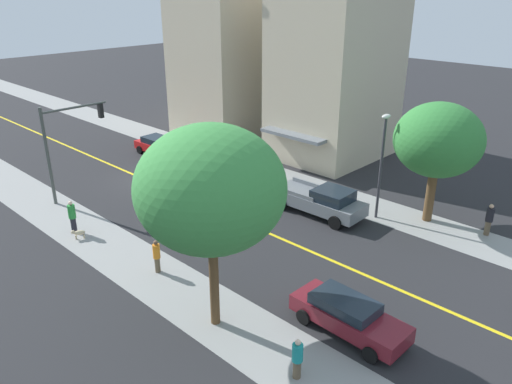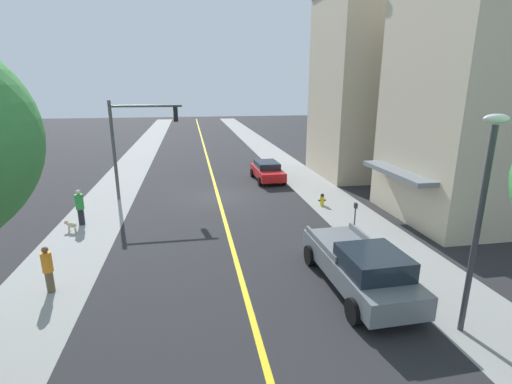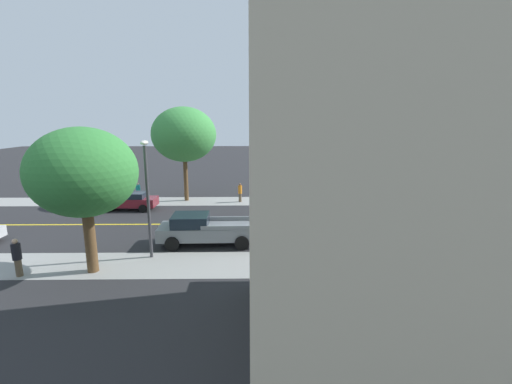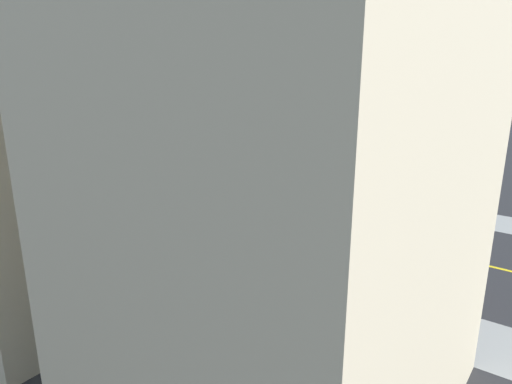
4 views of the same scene
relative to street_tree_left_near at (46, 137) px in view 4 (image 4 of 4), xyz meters
The scene contains 21 objects.
ground_plane 19.44m from the street_tree_left_near, 66.14° to the right, with size 140.00×140.00×0.00m, color #262628.
sidewalk_left 17.90m from the street_tree_left_near, 87.61° to the right, with size 3.27×126.00×0.01m, color gray.
sidewalk_right 23.04m from the street_tree_left_near, 49.87° to the right, with size 3.27×126.00×0.01m, color gray.
road_centerline_stripe 19.44m from the street_tree_left_near, 66.14° to the right, with size 0.20×126.00×0.00m, color yellow.
brick_apartment_block 22.96m from the street_tree_left_near, 105.26° to the right, with size 10.49×7.68×14.12m.
corner_shop_building 12.91m from the street_tree_left_near, 118.28° to the right, with size 10.04×7.37×14.47m.
street_tree_left_near is the anchor object (origin of this frame).
street_tree_right_corner 15.04m from the street_tree_left_near, ahead, with size 5.58×5.58×8.26m.
fire_hydrant 15.18m from the street_tree_left_near, 83.59° to the right, with size 0.44×0.24×0.73m.
parking_meter 10.95m from the street_tree_left_near, 81.53° to the right, with size 0.12×0.18×1.46m.
traffic_light_mast 21.90m from the street_tree_left_near, 54.98° to the right, with size 4.33×0.32×6.09m.
street_lamp 3.07m from the street_tree_left_near, 53.47° to the right, with size 0.70×0.36×6.19m.
red_sedan_left_curb 21.78m from the street_tree_left_near, 80.36° to the right, with size 2.12×4.43×1.41m.
maroon_sedan_right_curb 12.56m from the street_tree_left_near, 11.31° to the left, with size 2.02×4.79×1.43m.
silver_sedan_left_curb 10.69m from the street_tree_left_near, 68.34° to the left, with size 2.06×4.18×1.47m.
grey_pickup_truck 7.33m from the street_tree_left_near, 53.38° to the right, with size 2.43×5.77×1.79m.
pedestrian_teal_shirt 15.70m from the street_tree_left_near, ahead, with size 0.39×0.39×1.61m.
pedestrian_black_shirt 5.05m from the street_tree_left_near, 98.54° to the left, with size 0.40×0.40×1.83m.
pedestrian_green_shirt 20.47m from the street_tree_left_near, 42.07° to the right, with size 0.40×0.40×1.85m.
pedestrian_orange_shirt 16.20m from the street_tree_left_near, 25.22° to the right, with size 0.35×0.35×1.68m.
small_dog 20.16m from the street_tree_left_near, 39.50° to the right, with size 0.70×0.54×0.55m.
Camera 4 is at (-23.08, -10.44, 9.67)m, focal length 32.64 mm.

